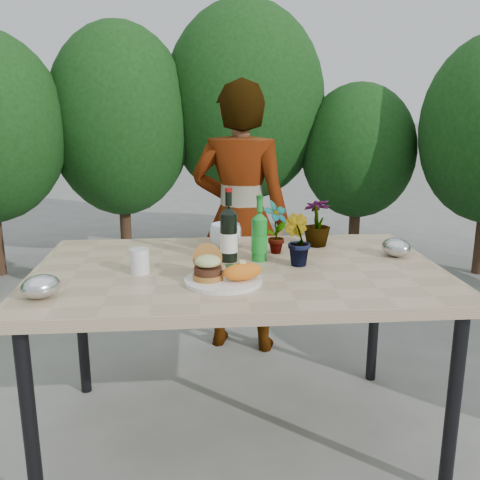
{
  "coord_description": "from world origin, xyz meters",
  "views": [
    {
      "loc": [
        -0.17,
        -2.02,
        1.37
      ],
      "look_at": [
        0.0,
        -0.08,
        0.88
      ],
      "focal_mm": 40.0,
      "sensor_mm": 36.0,
      "label": 1
    }
  ],
  "objects": [
    {
      "name": "seedling_mid",
      "position": [
        0.23,
        0.01,
        0.85
      ],
      "size": [
        0.14,
        0.14,
        0.2
      ],
      "primitive_type": "imported",
      "rotation": [
        0.0,
        0.0,
        2.29
      ],
      "color": "#2D5B1F",
      "rests_on": "patio_table"
    },
    {
      "name": "foil_packet_right",
      "position": [
        0.68,
        0.1,
        0.79
      ],
      "size": [
        0.15,
        0.17,
        0.08
      ],
      "primitive_type": "ellipsoid",
      "rotation": [
        0.0,
        0.0,
        2.0
      ],
      "color": "#B3B6BB",
      "rests_on": "patio_table"
    },
    {
      "name": "dinner_plate",
      "position": [
        -0.07,
        -0.19,
        0.76
      ],
      "size": [
        0.28,
        0.28,
        0.01
      ],
      "primitive_type": "cylinder",
      "color": "white",
      "rests_on": "patio_table"
    },
    {
      "name": "person",
      "position": [
        0.08,
        0.89,
        0.75
      ],
      "size": [
        0.63,
        0.5,
        1.51
      ],
      "primitive_type": "imported",
      "rotation": [
        0.0,
        0.0,
        2.85
      ],
      "color": "#A77553",
      "rests_on": "ground"
    },
    {
      "name": "patio_table",
      "position": [
        0.0,
        0.0,
        0.69
      ],
      "size": [
        1.6,
        1.0,
        0.75
      ],
      "color": "tan",
      "rests_on": "ground"
    },
    {
      "name": "blue_bowl",
      "position": [
        -0.03,
        0.29,
        0.81
      ],
      "size": [
        0.18,
        0.18,
        0.11
      ],
      "primitive_type": "imported",
      "rotation": [
        0.0,
        0.0,
        -0.36
      ],
      "color": "white",
      "rests_on": "patio_table"
    },
    {
      "name": "sparkling_water",
      "position": [
        0.09,
        0.08,
        0.85
      ],
      "size": [
        0.07,
        0.07,
        0.27
      ],
      "rotation": [
        0.0,
        0.0,
        0.11
      ],
      "color": "#178226",
      "rests_on": "patio_table"
    },
    {
      "name": "seedling_right",
      "position": [
        0.38,
        0.3,
        0.86
      ],
      "size": [
        0.13,
        0.13,
        0.22
      ],
      "primitive_type": "imported",
      "rotation": [
        0.0,
        0.0,
        3.23
      ],
      "color": "#27581E",
      "rests_on": "patio_table"
    },
    {
      "name": "sweet_potato",
      "position": [
        -0.0,
        -0.21,
        0.8
      ],
      "size": [
        0.17,
        0.12,
        0.06
      ],
      "primitive_type": "ellipsoid",
      "rotation": [
        0.0,
        0.0,
        0.35
      ],
      "color": "orange",
      "rests_on": "dinner_plate"
    },
    {
      "name": "burger_stack",
      "position": [
        -0.12,
        -0.17,
        0.81
      ],
      "size": [
        0.11,
        0.16,
        0.11
      ],
      "color": "#B7722D",
      "rests_on": "dinner_plate"
    },
    {
      "name": "foil_packet_left",
      "position": [
        -0.68,
        -0.29,
        0.79
      ],
      "size": [
        0.17,
        0.17,
        0.08
      ],
      "primitive_type": "ellipsoid",
      "rotation": [
        0.0,
        0.0,
        0.66
      ],
      "color": "silver",
      "rests_on": "patio_table"
    },
    {
      "name": "shrub_hedge",
      "position": [
        -0.24,
        1.73,
        1.19
      ],
      "size": [
        6.89,
        5.12,
        2.3
      ],
      "color": "#382316",
      "rests_on": "ground"
    },
    {
      "name": "seedling_left",
      "position": [
        0.18,
        0.19,
        0.86
      ],
      "size": [
        0.14,
        0.13,
        0.23
      ],
      "primitive_type": "imported",
      "rotation": [
        0.0,
        0.0,
        0.56
      ],
      "color": "#2F5F20",
      "rests_on": "patio_table"
    },
    {
      "name": "grilled_veg",
      "position": [
        -0.05,
        -0.1,
        0.78
      ],
      "size": [
        0.08,
        0.05,
        0.03
      ],
      "color": "olive",
      "rests_on": "dinner_plate"
    },
    {
      "name": "plastic_cup",
      "position": [
        -0.38,
        -0.05,
        0.8
      ],
      "size": [
        0.07,
        0.07,
        0.09
      ],
      "primitive_type": "cylinder",
      "color": "silver",
      "rests_on": "patio_table"
    },
    {
      "name": "wine_bottle",
      "position": [
        -0.03,
        0.09,
        0.86
      ],
      "size": [
        0.07,
        0.07,
        0.3
      ],
      "rotation": [
        0.0,
        0.0,
        0.0
      ],
      "color": "black",
      "rests_on": "patio_table"
    },
    {
      "name": "ground",
      "position": [
        0.0,
        0.0,
        0.0
      ],
      "size": [
        80.0,
        80.0,
        0.0
      ],
      "primitive_type": "plane",
      "color": "slate",
      "rests_on": "ground"
    }
  ]
}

